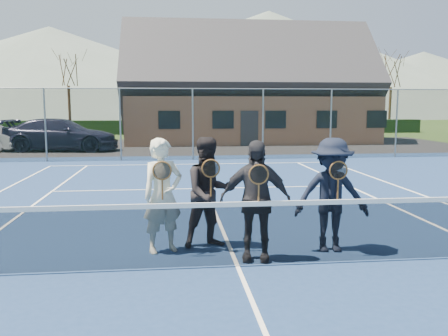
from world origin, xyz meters
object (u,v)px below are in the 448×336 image
at_px(tennis_net, 237,231).
at_px(player_a, 163,195).
at_px(clubhouse, 247,79).
at_px(player_c, 255,201).
at_px(car_c, 61,135).
at_px(player_d, 332,195).
at_px(player_b, 210,192).

bearing_deg(tennis_net, player_a, 142.28).
height_order(tennis_net, player_a, player_a).
relative_size(clubhouse, player_a, 8.67).
relative_size(clubhouse, player_c, 8.67).
distance_m(car_c, player_a, 18.22).
relative_size(player_a, player_d, 1.00).
xyz_separation_m(clubhouse, player_a, (-5.07, -23.17, -3.07)).
height_order(player_a, player_b, same).
xyz_separation_m(player_a, player_c, (1.37, -0.55, -0.00)).
xyz_separation_m(tennis_net, player_a, (-1.06, 0.82, 0.38)).
xyz_separation_m(tennis_net, clubhouse, (4.00, 24.00, 3.45)).
height_order(car_c, player_d, player_d).
distance_m(clubhouse, player_b, 23.60).
height_order(player_a, player_d, same).
bearing_deg(player_c, tennis_net, -137.85).
xyz_separation_m(car_c, player_b, (6.13, -17.23, 0.10)).
bearing_deg(tennis_net, player_c, 42.15).
bearing_deg(player_a, player_b, 13.25).
distance_m(car_c, player_c, 19.18).
bearing_deg(clubhouse, player_c, -98.86).
xyz_separation_m(car_c, tennis_net, (6.45, -18.23, -0.28)).
relative_size(car_c, tennis_net, 0.48).
distance_m(car_c, clubhouse, 12.35).
relative_size(tennis_net, player_a, 6.49).
bearing_deg(player_b, car_c, 109.58).
height_order(tennis_net, clubhouse, clubhouse).
bearing_deg(player_c, car_c, 110.59).
bearing_deg(car_c, player_a, -155.96).
distance_m(tennis_net, player_b, 1.12).
bearing_deg(player_b, player_c, -49.58).
bearing_deg(clubhouse, player_b, -100.63).
bearing_deg(clubhouse, tennis_net, -99.46).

